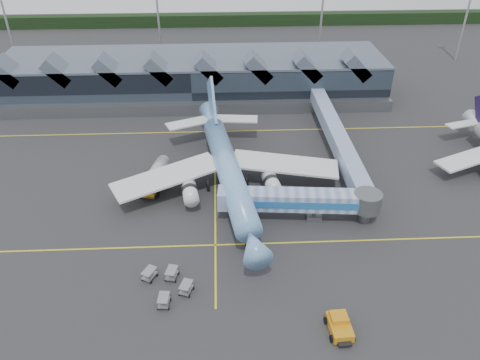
{
  "coord_description": "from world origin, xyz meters",
  "views": [
    {
      "loc": [
        1.14,
        -59.89,
        45.24
      ],
      "look_at": [
        4.04,
        1.5,
        5.0
      ],
      "focal_mm": 35.0,
      "sensor_mm": 36.0,
      "label": 1
    }
  ],
  "objects_px": {
    "fuel_truck": "(156,175)",
    "jet_bridge": "(308,201)",
    "main_airliner": "(227,166)",
    "pushback_tug": "(340,326)"
  },
  "relations": [
    {
      "from": "main_airliner",
      "to": "fuel_truck",
      "type": "xyz_separation_m",
      "value": [
        -12.23,
        1.32,
        -2.3
      ]
    },
    {
      "from": "fuel_truck",
      "to": "jet_bridge",
      "type": "bearing_deg",
      "value": -10.93
    },
    {
      "from": "pushback_tug",
      "to": "jet_bridge",
      "type": "bearing_deg",
      "value": 87.53
    },
    {
      "from": "main_airliner",
      "to": "jet_bridge",
      "type": "distance_m",
      "value": 15.41
    },
    {
      "from": "fuel_truck",
      "to": "pushback_tug",
      "type": "distance_m",
      "value": 40.61
    },
    {
      "from": "main_airliner",
      "to": "jet_bridge",
      "type": "xyz_separation_m",
      "value": [
        12.16,
        -9.43,
        -0.79
      ]
    },
    {
      "from": "jet_bridge",
      "to": "pushback_tug",
      "type": "bearing_deg",
      "value": -84.28
    },
    {
      "from": "main_airliner",
      "to": "jet_bridge",
      "type": "bearing_deg",
      "value": -46.34
    },
    {
      "from": "pushback_tug",
      "to": "fuel_truck",
      "type": "bearing_deg",
      "value": 124.22
    },
    {
      "from": "jet_bridge",
      "to": "pushback_tug",
      "type": "height_order",
      "value": "jet_bridge"
    }
  ]
}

